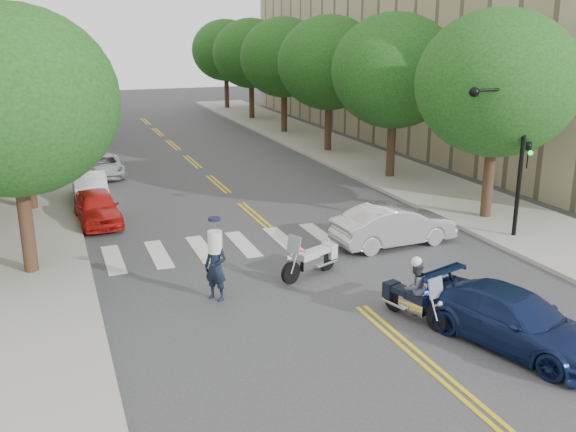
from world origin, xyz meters
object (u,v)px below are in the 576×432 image
motorcycle_police (413,291)px  officer_standing (216,267)px  motorcycle_parked (314,259)px  convertible (394,225)px  sedan_blue (514,320)px

motorcycle_police → officer_standing: (-4.66, 3.19, 0.20)m
motorcycle_parked → convertible: 4.25m
convertible → sedan_blue: (-1.10, -7.89, -0.06)m
convertible → sedan_blue: convertible is taller
officer_standing → sedan_blue: size_ratio=0.42×
motorcycle_parked → officer_standing: officer_standing is taller
convertible → sedan_blue: size_ratio=0.95×
motorcycle_police → convertible: size_ratio=0.48×
sedan_blue → convertible: bearing=64.3°
motorcycle_police → officer_standing: size_ratio=1.09×
officer_standing → motorcycle_parked: bearing=63.4°
officer_standing → sedan_blue: bearing=9.2°
officer_standing → convertible: (7.31, 2.50, -0.25)m
motorcycle_parked → convertible: size_ratio=0.49×
convertible → officer_standing: bearing=105.4°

